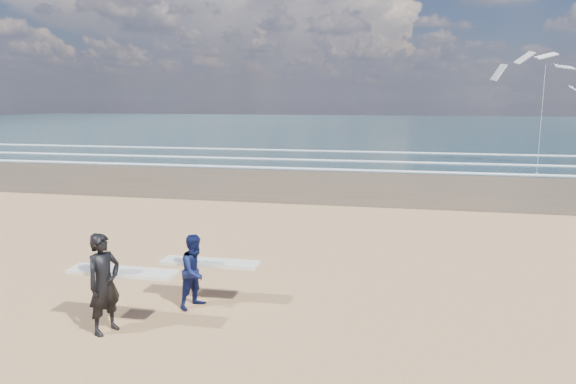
# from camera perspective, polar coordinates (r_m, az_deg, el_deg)

# --- Properties ---
(ocean) EXTENTS (220.00, 100.00, 0.02)m
(ocean) POSITION_cam_1_polar(r_m,az_deg,el_deg) (82.63, 21.57, 6.63)
(ocean) COLOR #1A3239
(ocean) RESTS_ON ground
(surfer_near) EXTENTS (2.20, 1.04, 2.00)m
(surfer_near) POSITION_cam_1_polar(r_m,az_deg,el_deg) (10.69, -19.57, -9.43)
(surfer_near) COLOR black
(surfer_near) RESTS_ON ground
(surfer_far) EXTENTS (2.21, 1.12, 1.64)m
(surfer_far) POSITION_cam_1_polar(r_m,az_deg,el_deg) (11.49, -10.07, -8.55)
(surfer_far) COLOR #0B123D
(surfer_far) RESTS_ON ground
(kite_1) EXTENTS (5.96, 4.76, 8.34)m
(kite_1) POSITION_cam_1_polar(r_m,az_deg,el_deg) (36.58, 26.49, 9.67)
(kite_1) COLOR slate
(kite_1) RESTS_ON ground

